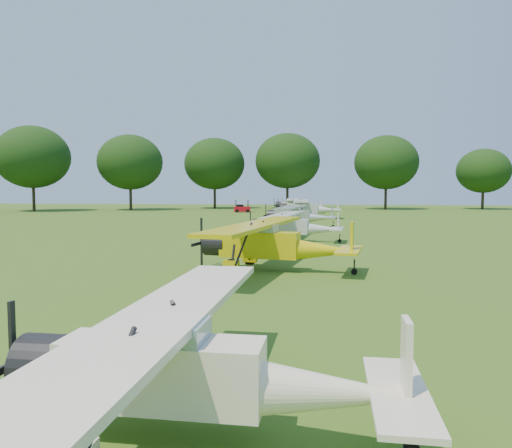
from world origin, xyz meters
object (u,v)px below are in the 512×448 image
Objects in this scene: aircraft_6 at (297,204)px; golf_cart at (242,208)px; aircraft_4 at (298,214)px; aircraft_5 at (307,207)px; aircraft_1 at (193,363)px; aircraft_2 at (272,241)px; aircraft_7 at (299,203)px; aircraft_3 at (292,224)px.

aircraft_6 is 4.33× the size of golf_cart.
aircraft_5 is at bearing 93.85° from aircraft_4.
aircraft_1 is 0.90× the size of aircraft_4.
aircraft_1 is at bearing -97.05° from golf_cart.
aircraft_2 is 0.99× the size of aircraft_6.
aircraft_7 is at bearing 98.10° from aircraft_4.
aircraft_3 is 40.57m from golf_cart.
aircraft_6 reaches higher than aircraft_2.
aircraft_5 is (0.71, 50.90, 0.29)m from aircraft_1.
aircraft_7 is at bearing 92.65° from aircraft_5.
aircraft_4 reaches higher than golf_cart.
aircraft_5 is at bearing -70.55° from golf_cart.
aircraft_4 is 28.67m from golf_cart.
aircraft_6 reaches higher than golf_cart.
aircraft_7 is at bearing 92.65° from aircraft_1.
aircraft_6 is at bearing 92.82° from aircraft_1.
aircraft_5 reaches higher than aircraft_3.
aircraft_2 is 1.12× the size of aircraft_7.
aircraft_3 is 49.42m from aircraft_7.
aircraft_3 reaches higher than aircraft_7.
aircraft_7 is 12.75m from golf_cart.
aircraft_5 reaches higher than aircraft_2.
aircraft_2 is at bearing -95.13° from golf_cart.
aircraft_3 reaches higher than aircraft_1.
aircraft_3 is at bearing 91.58° from aircraft_1.
aircraft_5 is at bearing 91.17° from aircraft_1.
golf_cart reaches higher than aircraft_7.
aircraft_1 is 0.93× the size of aircraft_3.
aircraft_6 is 11.43m from aircraft_7.
aircraft_5 is 24.07m from aircraft_7.
aircraft_4 is 1.05× the size of aircraft_7.
aircraft_5 reaches higher than aircraft_6.
aircraft_2 reaches higher than aircraft_1.
aircraft_4 is 13.08m from aircraft_5.
aircraft_3 is 0.84× the size of aircraft_5.
aircraft_2 is at bearing 92.61° from aircraft_1.
aircraft_6 reaches higher than aircraft_7.
aircraft_5 is at bearing -84.98° from aircraft_6.
aircraft_6 is 1.13× the size of aircraft_7.
aircraft_3 is 38.00m from aircraft_6.
aircraft_1 is at bearing -79.81° from aircraft_2.
golf_cart is (-9.12, 39.53, -0.47)m from aircraft_3.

